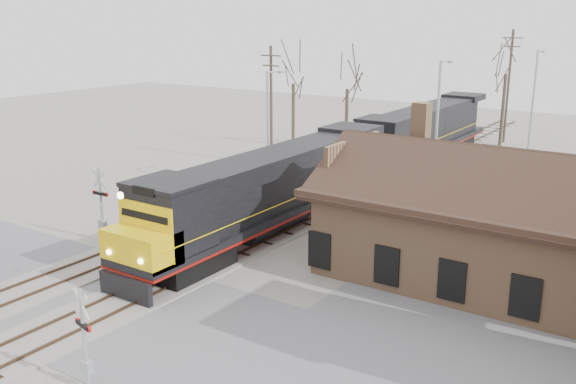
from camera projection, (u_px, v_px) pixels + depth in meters
name	position (u px, v px, depth m)	size (l,w,h in m)	color
ground	(112.00, 308.00, 27.36)	(140.00, 140.00, 0.00)	#A49F94
road	(112.00, 308.00, 27.35)	(60.00, 9.00, 0.03)	slate
track_main	(302.00, 218.00, 39.34)	(3.40, 90.00, 0.24)	#A49F94
track_siding	(244.00, 206.00, 41.76)	(3.40, 90.00, 0.24)	#A49F94
depot	(484.00, 230.00, 29.87)	(15.20, 9.31, 7.90)	#966D4D
locomotive_lead	(264.00, 193.00, 35.56)	(3.29, 22.01, 4.89)	black
locomotive_trailing	(421.00, 134.00, 53.38)	(3.29, 22.01, 4.63)	black
crossbuck_near	(85.00, 342.00, 20.99)	(1.02, 0.33, 3.61)	#A5A8AD
crossbuck_far	(101.00, 207.00, 35.09)	(1.19, 0.31, 4.15)	#A5A8AD
streetlight_a	(269.00, 124.00, 44.81)	(0.25, 2.04, 8.41)	#A5A8AD
streetlight_b	(438.00, 128.00, 40.18)	(0.25, 2.04, 9.43)	#A5A8AD
streetlight_c	(533.00, 105.00, 50.18)	(0.25, 2.04, 9.52)	#A5A8AD
utility_pole_a	(271.00, 103.00, 52.65)	(2.00, 0.24, 9.75)	#382D23
utility_pole_b	(508.00, 84.00, 61.85)	(2.00, 0.24, 10.83)	#382D23
tree_a	(293.00, 73.00, 59.71)	(3.96, 3.96, 9.70)	#382D23
tree_b	(347.00, 79.00, 58.50)	(3.72, 3.72, 9.11)	#382D23
tree_c	(507.00, 62.00, 59.65)	(4.53, 4.53, 11.11)	#382D23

